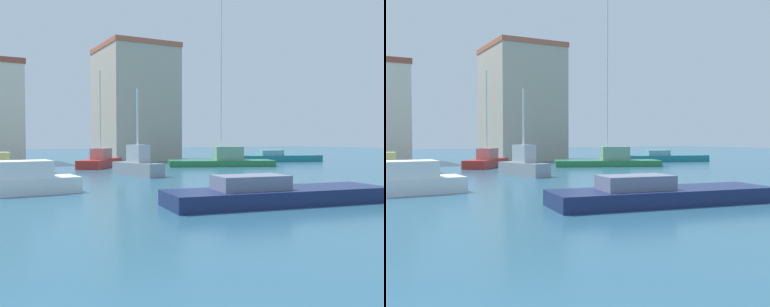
{
  "view_description": "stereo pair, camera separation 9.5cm",
  "coord_description": "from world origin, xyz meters",
  "views": [
    {
      "loc": [
        2.14,
        -3.71,
        2.4
      ],
      "look_at": [
        16.54,
        22.71,
        1.37
      ],
      "focal_mm": 41.83,
      "sensor_mm": 36.0,
      "label": 1
    },
    {
      "loc": [
        2.23,
        -3.76,
        2.4
      ],
      "look_at": [
        16.54,
        22.71,
        1.37
      ],
      "focal_mm": 41.83,
      "sensor_mm": 36.0,
      "label": 2
    }
  ],
  "objects": [
    {
      "name": "sailboat_red_near_pier",
      "position": [
        13.21,
        32.47,
        0.56
      ],
      "size": [
        5.27,
        6.38,
        8.0
      ],
      "color": "#B22823",
      "rests_on": "water"
    },
    {
      "name": "sailboat_green_far_left",
      "position": [
        22.86,
        28.74,
        0.58
      ],
      "size": [
        9.37,
        6.27,
        14.42
      ],
      "color": "#28703D",
      "rests_on": "water"
    },
    {
      "name": "motorboat_white_inner_mooring",
      "position": [
        4.01,
        16.67,
        0.53
      ],
      "size": [
        7.04,
        2.3,
        1.43
      ],
      "color": "white",
      "rests_on": "water"
    },
    {
      "name": "water",
      "position": [
        15.0,
        20.0,
        0.0
      ],
      "size": [
        160.0,
        160.0,
        0.0
      ],
      "primitive_type": "plane",
      "color": "#285670",
      "rests_on": "ground"
    },
    {
      "name": "motorboat_navy_outer_mooring",
      "position": [
        12.55,
        9.12,
        0.36
      ],
      "size": [
        8.71,
        3.6,
        1.08
      ],
      "color": "#19234C",
      "rests_on": "water"
    },
    {
      "name": "sailboat_grey_mid_harbor",
      "position": [
        12.72,
        22.93,
        0.71
      ],
      "size": [
        2.13,
        4.25,
        5.56
      ],
      "color": "gray",
      "rests_on": "water"
    },
    {
      "name": "waterfront_apartments",
      "position": [
        20.19,
        42.66,
        6.24
      ],
      "size": [
        7.37,
        8.99,
        12.45
      ],
      "color": "#B2A893",
      "rests_on": "ground"
    },
    {
      "name": "motorboat_teal_behind_lamppost",
      "position": [
        31.8,
        32.29,
        0.4
      ],
      "size": [
        8.88,
        4.65,
        1.19
      ],
      "color": "#1E707A",
      "rests_on": "water"
    }
  ]
}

